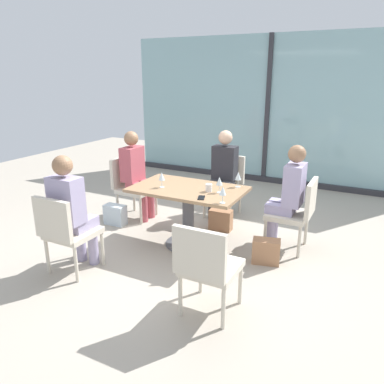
# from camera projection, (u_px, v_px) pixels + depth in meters

# --- Properties ---
(ground_plane) EXTENTS (12.00, 12.00, 0.00)m
(ground_plane) POSITION_uv_depth(u_px,v_px,m) (188.00, 244.00, 4.60)
(ground_plane) COLOR #A89E8E
(window_wall_backdrop) EXTENTS (5.55, 0.10, 2.70)m
(window_wall_backdrop) POSITION_uv_depth(u_px,v_px,m) (267.00, 119.00, 6.93)
(window_wall_backdrop) COLOR #8DB7BC
(window_wall_backdrop) RESTS_ON ground_plane
(dining_table_main) EXTENTS (1.32, 0.80, 0.73)m
(dining_table_main) POSITION_uv_depth(u_px,v_px,m) (188.00, 203.00, 4.43)
(dining_table_main) COLOR #997551
(dining_table_main) RESTS_ON ground_plane
(chair_near_window) EXTENTS (0.46, 0.51, 0.87)m
(chair_near_window) POSITION_uv_depth(u_px,v_px,m) (226.00, 182.00, 5.45)
(chair_near_window) COLOR beige
(chair_near_window) RESTS_ON ground_plane
(chair_far_left) EXTENTS (0.50, 0.46, 0.87)m
(chair_far_left) POSITION_uv_depth(u_px,v_px,m) (131.00, 184.00, 5.35)
(chair_far_left) COLOR beige
(chair_far_left) RESTS_ON ground_plane
(chair_far_right) EXTENTS (0.50, 0.46, 0.87)m
(chair_far_right) POSITION_uv_depth(u_px,v_px,m) (296.00, 210.00, 4.32)
(chair_far_right) COLOR beige
(chair_far_right) RESTS_ON ground_plane
(chair_front_left) EXTENTS (0.46, 0.50, 0.87)m
(chair_front_left) POSITION_uv_depth(u_px,v_px,m) (66.00, 230.00, 3.79)
(chair_front_left) COLOR beige
(chair_front_left) RESTS_ON ground_plane
(chair_front_right) EXTENTS (0.46, 0.50, 0.87)m
(chair_front_right) POSITION_uv_depth(u_px,v_px,m) (207.00, 264.00, 3.10)
(chair_front_right) COLOR beige
(chair_front_right) RESTS_ON ground_plane
(person_near_window) EXTENTS (0.34, 0.39, 1.26)m
(person_near_window) POSITION_uv_depth(u_px,v_px,m) (223.00, 170.00, 5.29)
(person_near_window) COLOR #28282D
(person_near_window) RESTS_ON ground_plane
(person_far_left) EXTENTS (0.39, 0.34, 1.26)m
(person_far_left) POSITION_uv_depth(u_px,v_px,m) (136.00, 171.00, 5.24)
(person_far_left) COLOR #B24C56
(person_far_left) RESTS_ON ground_plane
(person_far_right) EXTENTS (0.39, 0.34, 1.26)m
(person_far_right) POSITION_uv_depth(u_px,v_px,m) (288.00, 192.00, 4.31)
(person_far_right) COLOR #9E93B7
(person_far_right) RESTS_ON ground_plane
(person_front_left) EXTENTS (0.34, 0.39, 1.26)m
(person_front_left) POSITION_uv_depth(u_px,v_px,m) (72.00, 208.00, 3.82)
(person_front_left) COLOR #9E93B7
(person_front_left) RESTS_ON ground_plane
(wine_glass_0) EXTENTS (0.07, 0.07, 0.18)m
(wine_glass_0) POSITION_uv_depth(u_px,v_px,m) (162.00, 177.00, 4.35)
(wine_glass_0) COLOR silver
(wine_glass_0) RESTS_ON dining_table_main
(wine_glass_1) EXTENTS (0.07, 0.07, 0.18)m
(wine_glass_1) POSITION_uv_depth(u_px,v_px,m) (219.00, 181.00, 4.16)
(wine_glass_1) COLOR silver
(wine_glass_1) RESTS_ON dining_table_main
(wine_glass_2) EXTENTS (0.07, 0.07, 0.18)m
(wine_glass_2) POSITION_uv_depth(u_px,v_px,m) (238.00, 176.00, 4.37)
(wine_glass_2) COLOR silver
(wine_glass_2) RESTS_ON dining_table_main
(wine_glass_3) EXTENTS (0.07, 0.07, 0.18)m
(wine_glass_3) POSITION_uv_depth(u_px,v_px,m) (223.00, 191.00, 3.82)
(wine_glass_3) COLOR silver
(wine_glass_3) RESTS_ON dining_table_main
(coffee_cup) EXTENTS (0.08, 0.08, 0.09)m
(coffee_cup) POSITION_uv_depth(u_px,v_px,m) (209.00, 188.00, 4.22)
(coffee_cup) COLOR white
(coffee_cup) RESTS_ON dining_table_main
(cell_phone_on_table) EXTENTS (0.11, 0.16, 0.01)m
(cell_phone_on_table) POSITION_uv_depth(u_px,v_px,m) (201.00, 198.00, 4.01)
(cell_phone_on_table) COLOR black
(cell_phone_on_table) RESTS_ON dining_table_main
(handbag_0) EXTENTS (0.31, 0.18, 0.28)m
(handbag_0) POSITION_uv_depth(u_px,v_px,m) (221.00, 220.00, 4.98)
(handbag_0) COLOR #A3704C
(handbag_0) RESTS_ON ground_plane
(handbag_1) EXTENTS (0.31, 0.17, 0.28)m
(handbag_1) POSITION_uv_depth(u_px,v_px,m) (115.00, 215.00, 5.16)
(handbag_1) COLOR silver
(handbag_1) RESTS_ON ground_plane
(handbag_2) EXTENTS (0.33, 0.23, 0.28)m
(handbag_2) POSITION_uv_depth(u_px,v_px,m) (266.00, 251.00, 4.10)
(handbag_2) COLOR #A3704C
(handbag_2) RESTS_ON ground_plane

